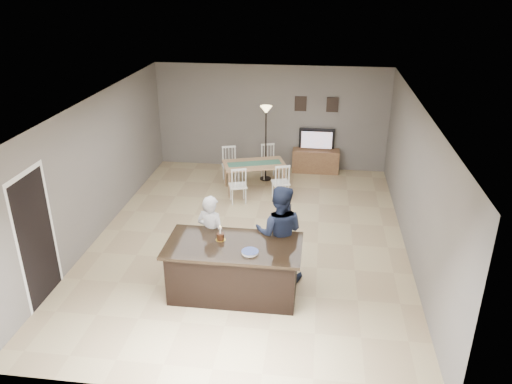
# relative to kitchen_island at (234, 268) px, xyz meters

# --- Properties ---
(floor) EXTENTS (8.00, 8.00, 0.00)m
(floor) POSITION_rel_kitchen_island_xyz_m (0.00, 1.80, -0.45)
(floor) COLOR tan
(floor) RESTS_ON ground
(room_shell) EXTENTS (8.00, 8.00, 8.00)m
(room_shell) POSITION_rel_kitchen_island_xyz_m (0.00, 1.80, 1.22)
(room_shell) COLOR slate
(room_shell) RESTS_ON floor
(kitchen_island) EXTENTS (2.15, 1.10, 0.90)m
(kitchen_island) POSITION_rel_kitchen_island_xyz_m (0.00, 0.00, 0.00)
(kitchen_island) COLOR black
(kitchen_island) RESTS_ON floor
(tv_console) EXTENTS (1.20, 0.40, 0.60)m
(tv_console) POSITION_rel_kitchen_island_xyz_m (1.20, 5.57, -0.15)
(tv_console) COLOR brown
(tv_console) RESTS_ON floor
(television) EXTENTS (0.91, 0.12, 0.53)m
(television) POSITION_rel_kitchen_island_xyz_m (1.20, 5.64, 0.41)
(television) COLOR black
(television) RESTS_ON tv_console
(tv_screen_glow) EXTENTS (0.78, 0.00, 0.78)m
(tv_screen_glow) POSITION_rel_kitchen_island_xyz_m (1.20, 5.56, 0.42)
(tv_screen_glow) COLOR orange
(tv_screen_glow) RESTS_ON tv_console
(picture_frames) EXTENTS (1.10, 0.02, 0.38)m
(picture_frames) POSITION_rel_kitchen_island_xyz_m (1.15, 5.78, 1.30)
(picture_frames) COLOR black
(picture_frames) RESTS_ON room_shell
(doorway) EXTENTS (0.00, 2.10, 2.65)m
(doorway) POSITION_rel_kitchen_island_xyz_m (-2.99, -0.50, 0.80)
(doorway) COLOR black
(doorway) RESTS_ON floor
(woman) EXTENTS (0.62, 0.51, 1.46)m
(woman) POSITION_rel_kitchen_island_xyz_m (-0.48, 0.55, 0.28)
(woman) COLOR #BCBCC1
(woman) RESTS_ON floor
(man) EXTENTS (0.85, 0.68, 1.69)m
(man) POSITION_rel_kitchen_island_xyz_m (0.68, 0.55, 0.39)
(man) COLOR #192139
(man) RESTS_ON floor
(birthday_cake) EXTENTS (0.16, 0.16, 0.25)m
(birthday_cake) POSITION_rel_kitchen_island_xyz_m (-0.23, 0.12, 0.50)
(birthday_cake) COLOR gold
(birthday_cake) RESTS_ON kitchen_island
(plate_stack) EXTENTS (0.26, 0.26, 0.04)m
(plate_stack) POSITION_rel_kitchen_island_xyz_m (0.29, -0.23, 0.47)
(plate_stack) COLOR white
(plate_stack) RESTS_ON kitchen_island
(dining_table) EXTENTS (1.80, 1.96, 0.88)m
(dining_table) POSITION_rel_kitchen_island_xyz_m (-0.23, 4.20, 0.10)
(dining_table) COLOR tan
(dining_table) RESTS_ON floor
(floor_lamp) EXTENTS (0.28, 0.28, 1.88)m
(floor_lamp) POSITION_rel_kitchen_island_xyz_m (-0.03, 4.89, 1.01)
(floor_lamp) COLOR black
(floor_lamp) RESTS_ON floor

